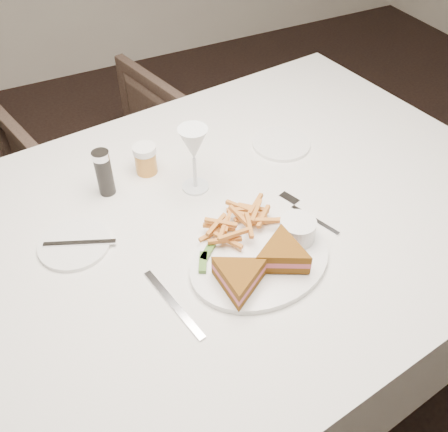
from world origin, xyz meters
TOP-DOWN VIEW (x-y plane):
  - ground at (0.00, 0.00)m, footprint 5.00×5.00m
  - table at (-0.23, 0.17)m, footprint 1.68×1.23m
  - chair_far at (-0.29, 1.11)m, footprint 0.75×0.72m
  - table_setting at (-0.22, 0.10)m, footprint 0.77×0.58m

SIDE VIEW (x-z plane):
  - ground at x=0.00m, z-range 0.00..0.00m
  - chair_far at x=-0.29m, z-range 0.00..0.65m
  - table at x=-0.23m, z-range 0.00..0.75m
  - table_setting at x=-0.22m, z-range 0.70..0.88m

